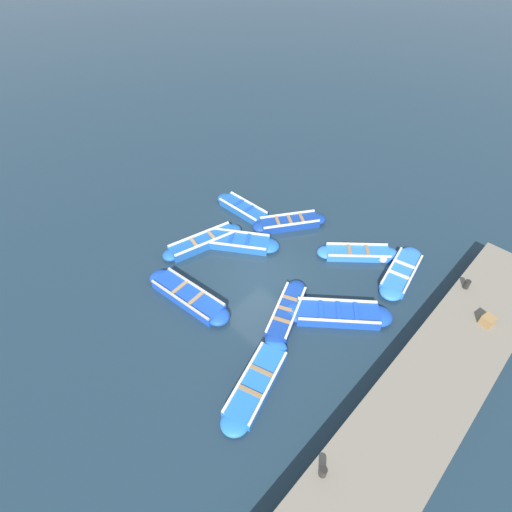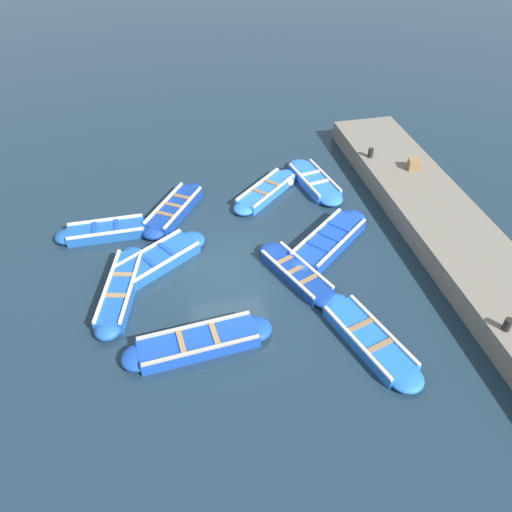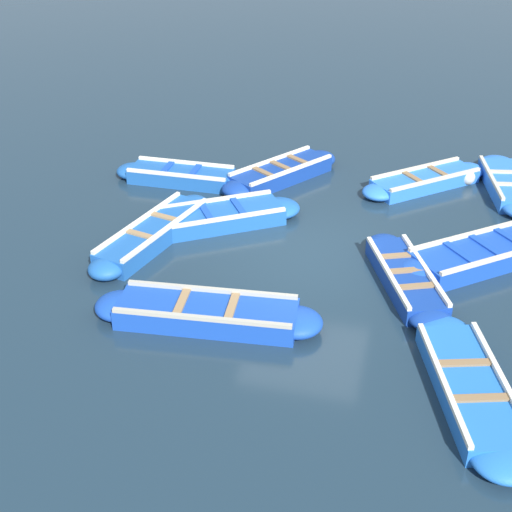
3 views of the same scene
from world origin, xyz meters
TOP-DOWN VIEW (x-y plane):
  - ground_plane at (0.00, 0.00)m, footprint 120.00×120.00m
  - boat_bow_out at (-1.32, 3.31)m, footprint 2.57×3.26m
  - boat_far_corner at (3.04, -3.47)m, footprint 1.90×3.74m
  - boat_drifting at (-2.04, 0.82)m, footprint 3.40×2.66m
  - boat_near_quay at (3.93, 4.02)m, footprint 1.47×3.44m
  - boat_end_of_row at (-3.17, -0.27)m, footprint 1.56×3.77m
  - boat_alongside at (-3.59, 2.60)m, footprint 3.24×0.85m
  - boat_tucked at (-1.26, -2.67)m, footprint 3.98×1.21m
  - boat_centre at (3.31, 0.53)m, footprint 3.61×3.23m
  - boat_stern_in at (2.03, 3.78)m, footprint 3.04×2.83m
  - boat_outer_right at (1.89, -0.67)m, footprint 1.91×3.28m
  - quay_wall at (7.11, 0.00)m, footprint 2.56×14.85m
  - bollard_north at (6.18, -4.34)m, footprint 0.20×0.20m
  - bollard_mid_north at (6.18, 4.34)m, footprint 0.20×0.20m
  - wooden_crate at (7.36, 3.20)m, footprint 0.45×0.45m
  - buoy_orange_near at (3.00, 4.18)m, footprint 0.34×0.34m

SIDE VIEW (x-z plane):
  - ground_plane at x=0.00m, z-range 0.00..0.00m
  - boat_far_corner at x=3.04m, z-range -0.03..0.33m
  - boat_stern_in at x=2.03m, z-range -0.03..0.34m
  - boat_outer_right at x=1.89m, z-range -0.03..0.35m
  - boat_near_quay at x=3.93m, z-range -0.03..0.36m
  - boat_alongside at x=-3.59m, z-range -0.03..0.36m
  - boat_drifting at x=-2.04m, z-range -0.03..0.37m
  - buoy_orange_near at x=3.00m, z-range 0.00..0.34m
  - boat_bow_out at x=-1.32m, z-range -0.03..0.40m
  - boat_tucked at x=-1.26m, z-range -0.03..0.40m
  - boat_end_of_row at x=-3.17m, z-range -0.03..0.40m
  - boat_centre at x=3.31m, z-range -0.03..0.40m
  - quay_wall at x=7.11m, z-range 0.00..0.74m
  - bollard_north at x=6.18m, z-range 0.74..1.09m
  - bollard_mid_north at x=6.18m, z-range 0.74..1.09m
  - wooden_crate at x=7.36m, z-range 0.74..1.11m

